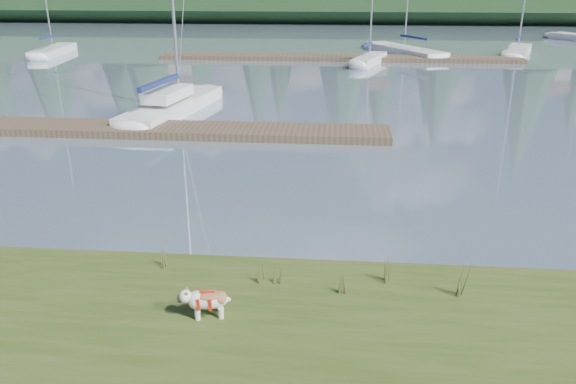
{
  "coord_description": "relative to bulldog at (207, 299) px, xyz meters",
  "views": [
    {
      "loc": [
        1.94,
        -11.63,
        5.73
      ],
      "look_at": [
        0.97,
        -0.5,
        1.41
      ],
      "focal_mm": 35.0,
      "sensor_mm": 36.0,
      "label": 1
    }
  ],
  "objects": [
    {
      "name": "weed_3",
      "position": [
        -1.28,
        1.59,
        -0.12
      ],
      "size": [
        0.17,
        0.14,
        0.47
      ],
      "color": "#475B23",
      "rests_on": "bank"
    },
    {
      "name": "sailboat_bg_4",
      "position": [
        16.03,
        38.04,
        -0.34
      ],
      "size": [
        4.24,
        7.87,
        11.57
      ],
      "rotation": [
        0.0,
        0.0,
        1.2
      ],
      "color": "white",
      "rests_on": "ground"
    },
    {
      "name": "weed_0",
      "position": [
        0.75,
        1.21,
        -0.11
      ],
      "size": [
        0.17,
        0.14,
        0.5
      ],
      "color": "#475B23",
      "rests_on": "bank"
    },
    {
      "name": "dock_near",
      "position": [
        -3.88,
        12.67,
        -0.52
      ],
      "size": [
        16.0,
        2.0,
        0.3
      ],
      "primitive_type": "cube",
      "color": "#4C3D2C",
      "rests_on": "ground"
    },
    {
      "name": "weed_1",
      "position": [
        1.08,
        1.21,
        -0.14
      ],
      "size": [
        0.17,
        0.14,
        0.43
      ],
      "color": "#475B23",
      "rests_on": "bank"
    },
    {
      "name": "ground",
      "position": [
        0.12,
        33.67,
        -0.67
      ],
      "size": [
        200.0,
        200.0,
        0.0
      ],
      "primitive_type": "plane",
      "color": "slate",
      "rests_on": "ground"
    },
    {
      "name": "ridge",
      "position": [
        0.12,
        76.67,
        1.83
      ],
      "size": [
        200.0,
        20.0,
        5.0
      ],
      "primitive_type": "cube",
      "color": "black",
      "rests_on": "ground"
    },
    {
      "name": "weed_5",
      "position": [
        4.4,
        0.99,
        -0.04
      ],
      "size": [
        0.17,
        0.14,
        0.67
      ],
      "color": "#475B23",
      "rests_on": "bank"
    },
    {
      "name": "mud_lip",
      "position": [
        0.12,
        2.07,
        -0.6
      ],
      "size": [
        60.0,
        0.5,
        0.14
      ],
      "primitive_type": "cube",
      "color": "#33281C",
      "rests_on": "ground"
    },
    {
      "name": "sailboat_bg_0",
      "position": [
        -19.93,
        35.26,
        -0.35
      ],
      "size": [
        2.35,
        7.68,
        11.01
      ],
      "rotation": [
        0.0,
        0.0,
        1.69
      ],
      "color": "white",
      "rests_on": "ground"
    },
    {
      "name": "weed_2",
      "position": [
        3.12,
        1.41,
        -0.07
      ],
      "size": [
        0.17,
        0.14,
        0.61
      ],
      "color": "#475B23",
      "rests_on": "bank"
    },
    {
      "name": "sailboat_bg_3",
      "position": [
        6.76,
        37.88,
        -0.35
      ],
      "size": [
        6.36,
        9.44,
        14.08
      ],
      "rotation": [
        0.0,
        0.0,
        2.07
      ],
      "color": "white",
      "rests_on": "ground"
    },
    {
      "name": "weed_4",
      "position": [
        2.21,
        0.97,
        -0.13
      ],
      "size": [
        0.17,
        0.14,
        0.46
      ],
      "color": "#475B23",
      "rests_on": "bank"
    },
    {
      "name": "sailboat_main",
      "position": [
        -5.05,
        16.68,
        -0.25
      ],
      "size": [
        3.08,
        8.8,
        12.45
      ],
      "rotation": [
        0.0,
        0.0,
        1.41
      ],
      "color": "white",
      "rests_on": "ground"
    },
    {
      "name": "sailboat_bg_2",
      "position": [
        4.4,
        32.28,
        -0.33
      ],
      "size": [
        3.0,
        6.04,
        9.21
      ],
      "rotation": [
        0.0,
        0.0,
        1.25
      ],
      "color": "white",
      "rests_on": "ground"
    },
    {
      "name": "dock_far",
      "position": [
        2.12,
        33.67,
        -0.52
      ],
      "size": [
        26.0,
        2.2,
        0.3
      ],
      "primitive_type": "cube",
      "color": "#4C3D2C",
      "rests_on": "ground"
    },
    {
      "name": "bulldog",
      "position": [
        0.0,
        0.0,
        0.0
      ],
      "size": [
        0.87,
        0.45,
        0.51
      ],
      "rotation": [
        0.0,
        0.0,
        3.34
      ],
      "color": "silver",
      "rests_on": "bank"
    }
  ]
}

